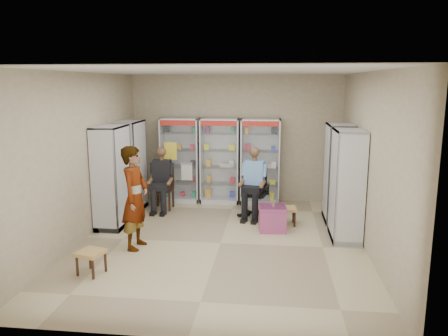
# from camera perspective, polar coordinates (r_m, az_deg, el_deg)

# --- Properties ---
(floor) EXTENTS (6.00, 6.00, 0.00)m
(floor) POSITION_cam_1_polar(r_m,az_deg,el_deg) (7.91, -0.45, -9.77)
(floor) COLOR tan
(floor) RESTS_ON ground
(room_shell) EXTENTS (5.02, 6.02, 3.01)m
(room_shell) POSITION_cam_1_polar(r_m,az_deg,el_deg) (7.44, -0.47, 4.55)
(room_shell) COLOR tan
(room_shell) RESTS_ON ground
(cabinet_back_left) EXTENTS (0.90, 0.50, 2.00)m
(cabinet_back_left) POSITION_cam_1_polar(r_m,az_deg,el_deg) (10.46, -5.70, 1.04)
(cabinet_back_left) COLOR #9D9FA4
(cabinet_back_left) RESTS_ON floor
(cabinet_back_mid) EXTENTS (0.90, 0.50, 2.00)m
(cabinet_back_mid) POSITION_cam_1_polar(r_m,az_deg,el_deg) (10.30, -0.53, 0.94)
(cabinet_back_mid) COLOR silver
(cabinet_back_mid) RESTS_ON floor
(cabinet_back_right) EXTENTS (0.90, 0.50, 2.00)m
(cabinet_back_right) POSITION_cam_1_polar(r_m,az_deg,el_deg) (10.23, 4.75, 0.83)
(cabinet_back_right) COLOR #B0B3B8
(cabinet_back_right) RESTS_ON floor
(cabinet_right_far) EXTENTS (0.90, 0.50, 2.00)m
(cabinet_right_far) POSITION_cam_1_polar(r_m,az_deg,el_deg) (9.21, 14.70, -0.65)
(cabinet_right_far) COLOR #A4A6AB
(cabinet_right_far) RESTS_ON floor
(cabinet_right_near) EXTENTS (0.90, 0.50, 2.00)m
(cabinet_right_near) POSITION_cam_1_polar(r_m,az_deg,el_deg) (8.15, 15.76, -2.21)
(cabinet_right_near) COLOR #9EA0A5
(cabinet_right_near) RESTS_ON floor
(cabinet_left_far) EXTENTS (0.90, 0.50, 2.00)m
(cabinet_left_far) POSITION_cam_1_polar(r_m,az_deg,el_deg) (9.83, -12.16, 0.19)
(cabinet_left_far) COLOR silver
(cabinet_left_far) RESTS_ON floor
(cabinet_left_near) EXTENTS (0.90, 0.50, 2.00)m
(cabinet_left_near) POSITION_cam_1_polar(r_m,az_deg,el_deg) (8.82, -14.43, -1.15)
(cabinet_left_near) COLOR #A8AAAF
(cabinet_left_near) RESTS_ON floor
(wooden_chair) EXTENTS (0.42, 0.42, 0.94)m
(wooden_chair) POSITION_cam_1_polar(r_m,az_deg,el_deg) (9.93, -7.94, -2.68)
(wooden_chair) COLOR black
(wooden_chair) RESTS_ON floor
(seated_customer) EXTENTS (0.44, 0.60, 1.34)m
(seated_customer) POSITION_cam_1_polar(r_m,az_deg,el_deg) (9.84, -8.05, -1.62)
(seated_customer) COLOR black
(seated_customer) RESTS_ON floor
(office_chair) EXTENTS (0.70, 0.70, 1.10)m
(office_chair) POSITION_cam_1_polar(r_m,az_deg,el_deg) (9.33, 3.99, -2.98)
(office_chair) COLOR black
(office_chair) RESTS_ON floor
(seated_shopkeeper) EXTENTS (0.57, 0.72, 1.41)m
(seated_shopkeeper) POSITION_cam_1_polar(r_m,az_deg,el_deg) (9.24, 3.99, -2.15)
(seated_shopkeeper) COLOR #6E97D9
(seated_shopkeeper) RESTS_ON floor
(pink_trunk) EXTENTS (0.54, 0.52, 0.48)m
(pink_trunk) POSITION_cam_1_polar(r_m,az_deg,el_deg) (8.53, 6.33, -6.53)
(pink_trunk) COLOR #C54F9C
(pink_trunk) RESTS_ON floor
(tea_glass) EXTENTS (0.07, 0.07, 0.11)m
(tea_glass) POSITION_cam_1_polar(r_m,az_deg,el_deg) (8.44, 6.52, -4.65)
(tea_glass) COLOR #552607
(tea_glass) RESTS_ON pink_trunk
(woven_stool_a) EXTENTS (0.38, 0.38, 0.36)m
(woven_stool_a) POSITION_cam_1_polar(r_m,az_deg,el_deg) (8.92, 8.22, -6.22)
(woven_stool_a) COLOR #986A40
(woven_stool_a) RESTS_ON floor
(woven_stool_b) EXTENTS (0.45, 0.45, 0.36)m
(woven_stool_b) POSITION_cam_1_polar(r_m,az_deg,el_deg) (6.95, -16.93, -11.71)
(woven_stool_b) COLOR olive
(woven_stool_b) RESTS_ON floor
(standing_man) EXTENTS (0.49, 0.69, 1.78)m
(standing_man) POSITION_cam_1_polar(r_m,az_deg,el_deg) (7.59, -11.54, -3.83)
(standing_man) COLOR gray
(standing_man) RESTS_ON floor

